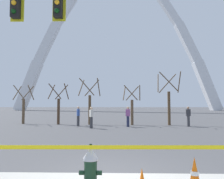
{
  "coord_description": "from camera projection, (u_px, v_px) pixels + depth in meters",
  "views": [
    {
      "loc": [
        0.14,
        -5.73,
        1.8
      ],
      "look_at": [
        -0.12,
        5.0,
        2.5
      ],
      "focal_mm": 35.64,
      "sensor_mm": 36.0,
      "label": 1
    }
  ],
  "objects": [
    {
      "name": "pedestrian_standing_center",
      "position": [
        188.0,
        116.0,
        17.76
      ],
      "size": [
        0.36,
        0.23,
        1.59
      ],
      "color": "#38383D",
      "rests_on": "ground"
    },
    {
      "name": "pedestrian_walking_right",
      "position": [
        91.0,
        117.0,
        16.49
      ],
      "size": [
        0.33,
        0.39,
        1.59
      ],
      "color": "#38383D",
      "rests_on": "ground"
    },
    {
      "name": "pedestrian_walking_left",
      "position": [
        128.0,
        116.0,
        17.57
      ],
      "size": [
        0.37,
        0.26,
        1.59
      ],
      "color": "#232847",
      "rests_on": "ground"
    },
    {
      "name": "tree_far_left",
      "position": [
        24.0,
        107.0,
        20.28
      ],
      "size": [
        1.63,
        1.64,
        3.5
      ],
      "color": "brown",
      "rests_on": "ground"
    },
    {
      "name": "tree_center_right",
      "position": [
        132.0,
        107.0,
        19.16
      ],
      "size": [
        1.58,
        1.59,
        3.4
      ],
      "color": "brown",
      "rests_on": "ground"
    },
    {
      "name": "tree_center_left",
      "position": [
        90.0,
        104.0,
        19.57
      ],
      "size": [
        1.86,
        1.87,
        4.04
      ],
      "color": "brown",
      "rests_on": "ground"
    },
    {
      "name": "caution_tape_barrier",
      "position": [
        105.0,
        159.0,
        4.35
      ],
      "size": [
        6.32,
        0.18,
        1.03
      ],
      "color": "#232326",
      "rests_on": "ground"
    },
    {
      "name": "ground_plane",
      "position": [
        112.0,
        175.0,
        5.6
      ],
      "size": [
        240.0,
        240.0,
        0.0
      ],
      "primitive_type": "plane",
      "color": "#474749"
    },
    {
      "name": "fire_hydrant",
      "position": [
        91.0,
        170.0,
        4.46
      ],
      "size": [
        0.46,
        0.48,
        0.99
      ],
      "color": "black",
      "rests_on": "ground"
    },
    {
      "name": "tree_left_mid",
      "position": [
        59.0,
        106.0,
        19.68
      ],
      "size": [
        1.66,
        1.67,
        3.58
      ],
      "color": "#473323",
      "rests_on": "ground"
    },
    {
      "name": "traffic_cone_by_hydrant",
      "position": [
        195.0,
        176.0,
        4.46
      ],
      "size": [
        0.36,
        0.36,
        0.73
      ],
      "color": "black",
      "rests_on": "ground"
    },
    {
      "name": "monument_arch",
      "position": [
        117.0,
        45.0,
        63.2
      ],
      "size": [
        57.7,
        2.62,
        41.89
      ],
      "color": "silver",
      "rests_on": "ground"
    },
    {
      "name": "tree_right_mid",
      "position": [
        169.0,
        102.0,
        18.95
      ],
      "size": [
        2.07,
        2.08,
        4.49
      ],
      "color": "brown",
      "rests_on": "ground"
    },
    {
      "name": "pedestrian_near_trees",
      "position": [
        78.0,
        116.0,
        18.09
      ],
      "size": [
        0.3,
        0.39,
        1.59
      ],
      "color": "#38383D",
      "rests_on": "ground"
    }
  ]
}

